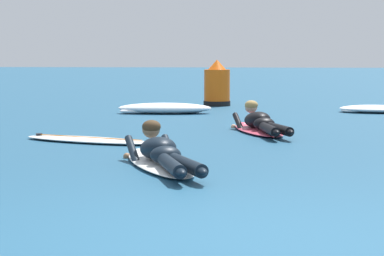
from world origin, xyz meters
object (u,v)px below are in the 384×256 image
drifting_surfboard (87,140)px  surfer_near (161,156)px  surfer_far (260,124)px  channel_marker_buoy (217,87)px

drifting_surfboard → surfer_near: bearing=-58.8°
surfer_near → surfer_far: size_ratio=1.01×
surfer_far → drifting_surfboard: (-2.42, -1.58, -0.10)m
surfer_near → drifting_surfboard: (-1.45, 2.40, -0.10)m
surfer_far → channel_marker_buoy: (-1.24, 6.53, 0.32)m
drifting_surfboard → channel_marker_buoy: bearing=81.7°
surfer_near → surfer_far: 4.10m
surfer_far → channel_marker_buoy: size_ratio=2.29×
channel_marker_buoy → drifting_surfboard: bearing=-98.3°
surfer_near → channel_marker_buoy: size_ratio=2.30×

